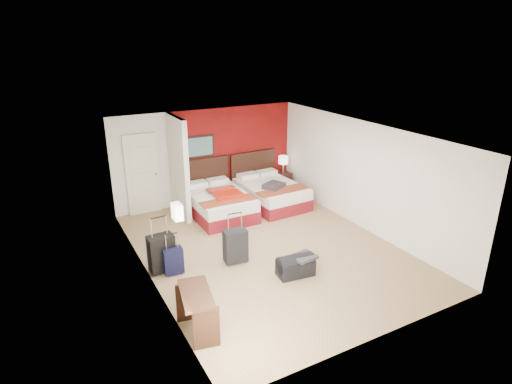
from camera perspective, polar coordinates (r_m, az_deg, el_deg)
ground at (r=9.16m, az=1.52°, el=-7.58°), size 6.50×6.50×0.00m
room_walls at (r=9.34m, az=-10.31°, el=1.04°), size 5.02×6.52×2.50m
red_accent_panel at (r=11.71m, az=-3.15°, el=5.27°), size 3.50×0.04×2.50m
partition_wall at (r=10.54m, az=-10.32°, el=3.24°), size 0.12×1.20×2.50m
entry_door at (r=10.96m, az=-14.95°, el=2.30°), size 0.82×0.06×2.05m
bed_left at (r=10.71m, az=-4.94°, el=-1.66°), size 1.38×1.95×0.58m
bed_right at (r=11.34m, az=2.03°, el=-0.31°), size 1.45×2.00×0.58m
red_suitcase_open at (r=10.54m, az=-4.28°, el=-0.00°), size 0.70×0.93×0.11m
jacket_bundle at (r=10.93m, az=2.40°, el=0.84°), size 0.64×0.60×0.12m
nightstand at (r=12.37m, az=3.61°, el=1.37°), size 0.40×0.40×0.55m
table_lamp at (r=12.21m, az=3.67°, el=3.69°), size 0.29×0.29×0.49m
suitcase_black at (r=8.37m, az=-12.54°, el=-8.17°), size 0.50×0.33×0.72m
suitcase_charcoal at (r=8.51m, az=-2.77°, el=-7.37°), size 0.48×0.33×0.67m
suitcase_navy at (r=8.30m, az=-11.01°, el=-9.17°), size 0.38×0.25×0.50m
duffel_bag at (r=8.19m, az=5.30°, el=-9.95°), size 0.72×0.44×0.35m
jacket_draped at (r=8.13m, az=6.44°, el=-8.60°), size 0.47×0.41×0.06m
desk at (r=6.71m, az=-7.92°, el=-15.72°), size 0.60×0.94×0.73m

